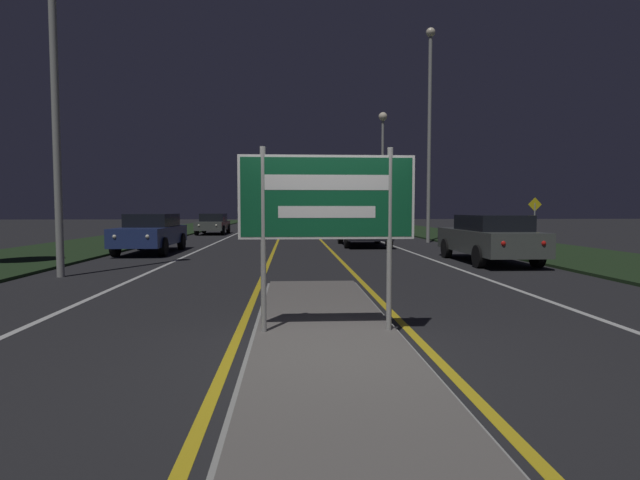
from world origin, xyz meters
name	(u,v)px	position (x,y,z in m)	size (l,w,h in m)	color
ground_plane	(331,353)	(0.00, 0.00, 0.00)	(160.00, 160.00, 0.00)	#232326
median_island	(327,335)	(0.00, 0.66, 0.04)	(1.93, 9.08, 0.10)	#999993
verge_left	(112,242)	(-9.50, 20.00, 0.04)	(5.00, 100.00, 0.08)	#1E3319
verge_right	(480,240)	(9.50, 20.00, 0.04)	(5.00, 100.00, 0.08)	#1E3319
centre_line_yellow_left	(280,236)	(-1.16, 25.00, 0.00)	(0.12, 70.00, 0.01)	gold
centre_line_yellow_right	(317,236)	(1.16, 25.00, 0.00)	(0.12, 70.00, 0.01)	gold
lane_line_white_left	(230,237)	(-4.20, 25.00, 0.00)	(0.12, 70.00, 0.01)	silver
lane_line_white_right	(366,236)	(4.20, 25.00, 0.00)	(0.12, 70.00, 0.01)	silver
edge_line_white_left	(180,237)	(-7.20, 25.00, 0.00)	(0.10, 70.00, 0.01)	silver
edge_line_white_right	(414,236)	(7.20, 25.00, 0.00)	(0.10, 70.00, 0.01)	silver
highway_sign	(327,204)	(0.00, 0.66, 1.73)	(2.24, 0.07, 2.34)	#9E9E99
streetlight_left_near	(53,41)	(-6.12, 6.88, 5.68)	(0.51, 0.51, 8.87)	#9E9E99
streetlight_right_near	(430,117)	(6.42, 19.01, 6.26)	(0.45, 0.45, 10.57)	#9E9E99
streetlight_right_far	(383,148)	(6.12, 30.04, 6.06)	(0.62, 0.62, 8.59)	#9E9E99
car_receding_0	(489,237)	(5.72, 9.55, 0.79)	(1.91, 4.85, 1.49)	#4C514C
car_receding_1	(364,230)	(2.85, 16.89, 0.74)	(2.04, 4.73, 1.38)	black
car_approaching_0	(151,232)	(-5.81, 13.78, 0.79)	(1.89, 4.82, 1.49)	navy
car_approaching_1	(213,223)	(-5.70, 28.32, 0.73)	(1.89, 4.52, 1.38)	#4C514C
car_approaching_2	(267,220)	(-2.45, 36.81, 0.79)	(1.99, 4.11, 1.53)	maroon
warning_sign	(535,217)	(10.10, 15.40, 1.35)	(0.60, 0.06, 2.10)	#9E9E99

